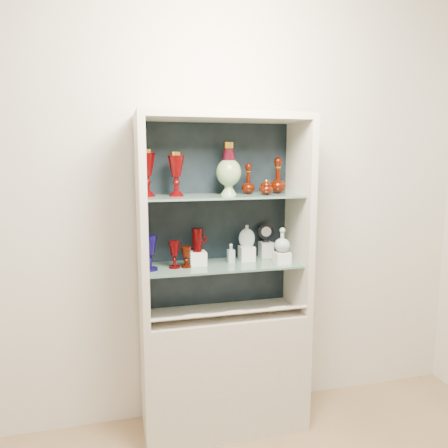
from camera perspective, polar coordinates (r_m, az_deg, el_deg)
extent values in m
cube|color=white|center=(2.78, -1.13, 2.72)|extent=(3.50, 0.02, 2.80)
cube|color=beige|center=(2.88, 0.00, -18.51)|extent=(1.00, 0.40, 0.75)
cube|color=black|center=(2.76, -0.98, 1.11)|extent=(0.98, 0.02, 1.15)
cube|color=beige|center=(2.51, -10.69, 0.14)|extent=(0.04, 0.40, 1.15)
cube|color=beige|center=(2.74, 9.77, 0.91)|extent=(0.04, 0.40, 1.15)
cube|color=beige|center=(2.56, 0.00, 13.83)|extent=(1.00, 0.40, 0.04)
cube|color=slate|center=(2.66, -0.11, -5.40)|extent=(0.92, 0.34, 0.01)
cube|color=slate|center=(2.58, -0.11, 3.66)|extent=(0.92, 0.34, 0.01)
cube|color=beige|center=(2.62, 0.61, -11.70)|extent=(0.92, 0.17, 0.09)
cube|color=white|center=(2.57, -4.23, -11.78)|extent=(0.10, 0.06, 0.03)
cube|color=white|center=(2.62, 1.20, -11.34)|extent=(0.10, 0.06, 0.03)
cube|color=white|center=(2.70, 6.87, -10.76)|extent=(0.10, 0.06, 0.03)
cube|color=silver|center=(2.64, -3.49, -4.47)|extent=(0.10, 0.10, 0.08)
cube|color=silver|center=(2.74, 2.98, -3.86)|extent=(0.09, 0.09, 0.09)
cube|color=silver|center=(2.69, 7.57, -4.38)|extent=(0.09, 0.09, 0.07)
cube|color=silver|center=(2.84, 5.49, -3.33)|extent=(0.08, 0.08, 0.10)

